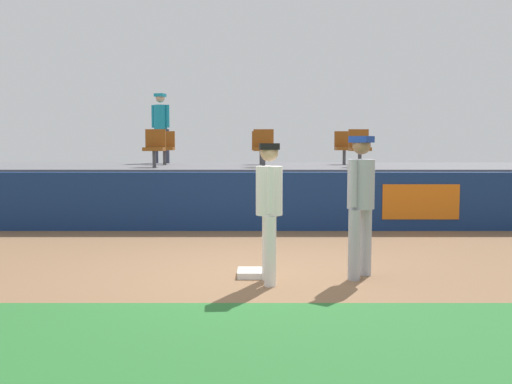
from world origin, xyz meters
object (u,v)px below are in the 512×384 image
(player_runner_visitor, at_px, (363,196))
(seat_front_left, at_px, (157,146))
(seat_front_center, at_px, (266,146))
(seat_back_center, at_px, (264,146))
(seat_back_left, at_px, (167,146))
(player_fielder_home, at_px, (272,203))
(spectator_hooded, at_px, (163,123))
(first_base, at_px, (256,273))
(seat_front_right, at_px, (362,146))
(seat_back_right, at_px, (346,146))

(player_runner_visitor, height_order, seat_front_left, seat_front_left)
(seat_front_left, bearing_deg, seat_front_center, 0.00)
(seat_back_center, xyz_separation_m, seat_back_left, (-2.43, 0.00, 0.00))
(player_fielder_home, bearing_deg, seat_back_center, 175.95)
(player_runner_visitor, bearing_deg, spectator_hooded, -117.91)
(player_fielder_home, height_order, seat_front_center, seat_front_center)
(player_fielder_home, xyz_separation_m, spectator_hooded, (-2.73, 8.55, 1.29))
(player_runner_visitor, xyz_separation_m, spectator_hooded, (-3.89, 8.28, 1.23))
(first_base, bearing_deg, player_fielder_home, -60.29)
(player_fielder_home, bearing_deg, seat_front_left, -161.62)
(spectator_hooded, bearing_deg, player_runner_visitor, 132.55)
(first_base, distance_m, seat_back_left, 7.71)
(seat_front_right, xyz_separation_m, seat_back_center, (-2.15, 1.80, 0.00))
(player_fielder_home, relative_size, seat_front_right, 2.02)
(seat_back_center, height_order, seat_back_left, same)
(spectator_hooded, bearing_deg, first_base, 124.58)
(spectator_hooded, bearing_deg, player_fielder_home, 125.14)
(first_base, height_order, seat_front_right, seat_front_right)
(player_runner_visitor, xyz_separation_m, seat_back_center, (-1.19, 7.27, 0.62))
(first_base, relative_size, player_fielder_home, 0.24)
(first_base, xyz_separation_m, seat_front_right, (2.32, 5.39, 1.62))
(player_runner_visitor, distance_m, seat_back_right, 7.35)
(seat_back_right, bearing_deg, player_runner_visitor, -97.09)
(player_fielder_home, bearing_deg, seat_back_right, 160.44)
(seat_front_left, bearing_deg, seat_back_right, 22.00)
(player_fielder_home, xyz_separation_m, seat_back_right, (2.06, 7.54, 0.68))
(seat_front_left, distance_m, seat_back_right, 4.81)
(player_runner_visitor, bearing_deg, player_fielder_home, -39.78)
(seat_front_left, distance_m, seat_front_center, 2.40)
(seat_front_right, distance_m, spectator_hooded, 5.64)
(seat_back_center, distance_m, spectator_hooded, 2.95)
(player_runner_visitor, bearing_deg, seat_back_right, -150.13)
(player_fielder_home, distance_m, seat_back_left, 7.96)
(seat_back_left, height_order, seat_front_center, same)
(player_runner_visitor, height_order, seat_back_right, seat_back_right)
(seat_back_center, relative_size, seat_back_right, 1.00)
(player_runner_visitor, relative_size, seat_front_left, 2.13)
(seat_front_left, bearing_deg, player_fielder_home, -67.31)
(first_base, relative_size, seat_back_center, 0.48)
(first_base, bearing_deg, seat_back_left, 107.48)
(spectator_hooded, bearing_deg, seat_front_left, 114.19)
(player_fielder_home, relative_size, spectator_hooded, 0.91)
(seat_back_left, relative_size, seat_front_center, 1.00)
(seat_front_right, height_order, seat_front_left, same)
(seat_back_right, xyz_separation_m, spectator_hooded, (-4.79, 1.01, 0.61))
(seat_front_center, bearing_deg, player_runner_visitor, -78.16)
(first_base, bearing_deg, seat_back_right, 72.61)
(seat_back_right, height_order, seat_front_center, same)
(first_base, relative_size, spectator_hooded, 0.21)
(first_base, relative_size, seat_back_left, 0.48)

